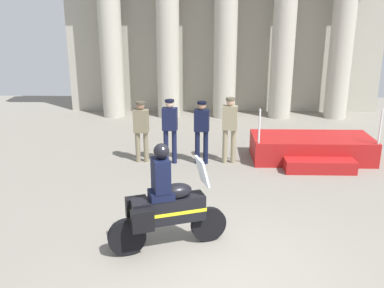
# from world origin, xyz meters

# --- Properties ---
(ground_plane) EXTENTS (28.00, 28.00, 0.00)m
(ground_plane) POSITION_xyz_m (0.00, 0.00, 0.00)
(ground_plane) COLOR gray
(colonnade_backdrop) EXTENTS (12.10, 1.68, 7.31)m
(colonnade_backdrop) POSITION_xyz_m (0.56, 10.72, 3.79)
(colonnade_backdrop) COLOR #A49F91
(colonnade_backdrop) RESTS_ON ground_plane
(reviewing_stand) EXTENTS (3.20, 1.91, 1.55)m
(reviewing_stand) POSITION_xyz_m (2.72, 5.36, 0.31)
(reviewing_stand) COLOR #A51919
(reviewing_stand) RESTS_ON ground_plane
(officer_in_row_0) EXTENTS (0.40, 0.26, 1.65)m
(officer_in_row_0) POSITION_xyz_m (-1.86, 5.14, 0.97)
(officer_in_row_0) COLOR #7A7056
(officer_in_row_0) RESTS_ON ground_plane
(officer_in_row_1) EXTENTS (0.40, 0.26, 1.72)m
(officer_in_row_1) POSITION_xyz_m (-1.09, 5.05, 1.02)
(officer_in_row_1) COLOR #141938
(officer_in_row_1) RESTS_ON ground_plane
(officer_in_row_2) EXTENTS (0.40, 0.26, 1.68)m
(officer_in_row_2) POSITION_xyz_m (-0.26, 5.04, 0.99)
(officer_in_row_2) COLOR black
(officer_in_row_2) RESTS_ON ground_plane
(officer_in_row_3) EXTENTS (0.40, 0.26, 1.77)m
(officer_in_row_3) POSITION_xyz_m (0.47, 5.12, 1.05)
(officer_in_row_3) COLOR gray
(officer_in_row_3) RESTS_ON ground_plane
(motorcycle_with_rider) EXTENTS (2.01, 0.97, 1.90)m
(motorcycle_with_rider) POSITION_xyz_m (-0.87, 0.78, 0.79)
(motorcycle_with_rider) COLOR black
(motorcycle_with_rider) RESTS_ON ground_plane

